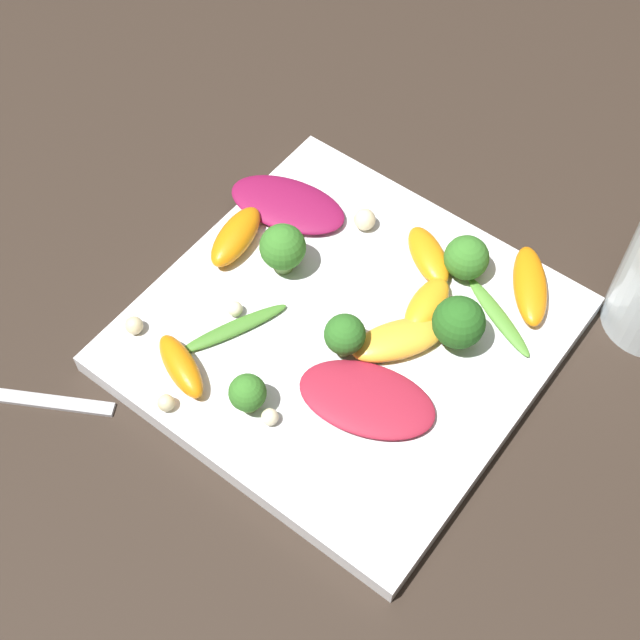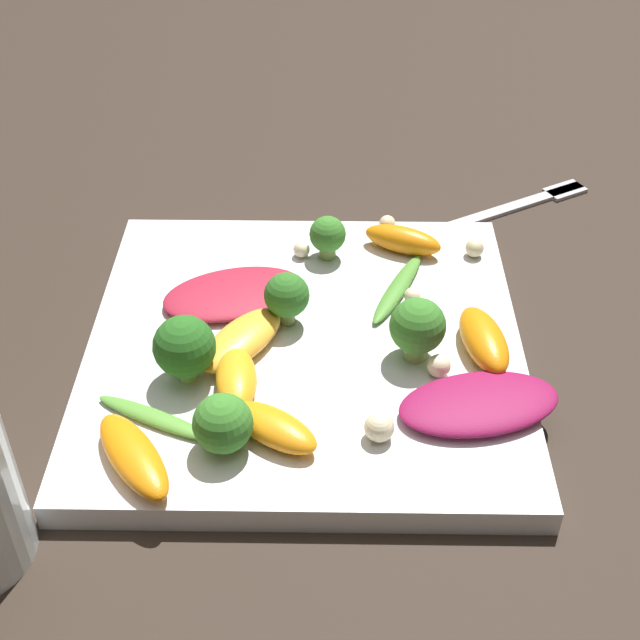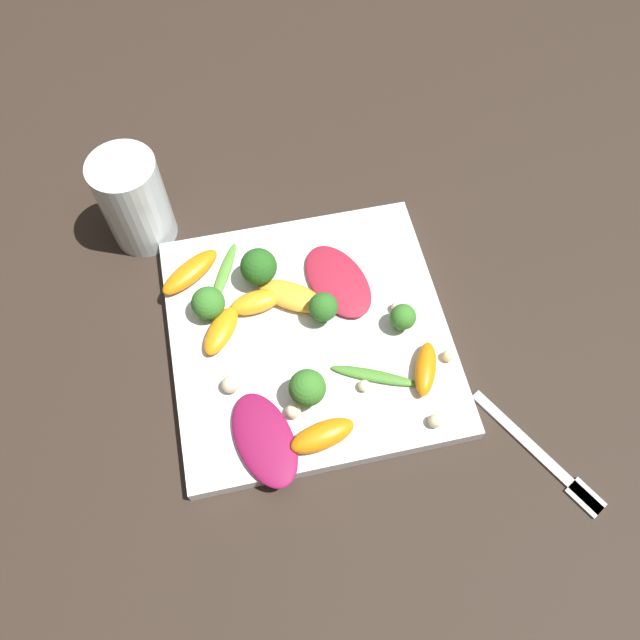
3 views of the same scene
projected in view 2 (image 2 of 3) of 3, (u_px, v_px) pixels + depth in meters
The scene contains 24 objects.
ground_plane at pixel (305, 359), 0.64m from camera, with size 2.40×2.40×0.00m, color #2D231C.
plate at pixel (305, 349), 0.63m from camera, with size 0.30×0.30×0.02m.
fork at pixel (526, 201), 0.80m from camera, with size 0.09×0.15×0.01m.
radicchio_leaf_0 at pixel (234, 294), 0.66m from camera, with size 0.09×0.12×0.01m.
radicchio_leaf_1 at pixel (479, 404), 0.57m from camera, with size 0.08×0.12×0.01m.
orange_segment_0 at pixel (242, 340), 0.61m from camera, with size 0.08×0.07×0.02m.
orange_segment_1 at pixel (403, 240), 0.70m from camera, with size 0.04×0.07×0.02m.
orange_segment_2 at pixel (274, 428), 0.55m from camera, with size 0.06×0.07×0.02m.
orange_segment_3 at pixel (236, 379), 0.58m from camera, with size 0.06×0.03×0.02m.
orange_segment_4 at pixel (484, 340), 0.61m from camera, with size 0.07×0.04×0.02m.
orange_segment_5 at pixel (133, 456), 0.53m from camera, with size 0.08×0.07×0.02m.
broccoli_floret_0 at pixel (287, 296), 0.62m from camera, with size 0.03×0.03×0.04m.
broccoli_floret_1 at pixel (223, 424), 0.53m from camera, with size 0.04×0.04×0.04m.
broccoli_floret_2 at pixel (417, 327), 0.59m from camera, with size 0.04×0.04×0.05m.
broccoli_floret_3 at pixel (328, 236), 0.69m from camera, with size 0.03×0.03×0.04m.
broccoli_floret_4 at pixel (184, 347), 0.58m from camera, with size 0.04×0.04×0.05m.
arugula_sprig_0 at pixel (398, 288), 0.67m from camera, with size 0.09×0.05×0.01m.
arugula_sprig_1 at pixel (155, 418), 0.56m from camera, with size 0.05×0.08×0.01m.
macadamia_nut_0 at pixel (379, 427), 0.55m from camera, with size 0.02×0.02×0.02m.
macadamia_nut_1 at pixel (439, 366), 0.59m from camera, with size 0.02×0.02×0.02m.
macadamia_nut_2 at pixel (387, 223), 0.73m from camera, with size 0.01×0.01×0.01m.
macadamia_nut_3 at pixel (302, 249), 0.70m from camera, with size 0.01×0.01×0.01m.
macadamia_nut_4 at pixel (475, 248), 0.70m from camera, with size 0.01×0.01×0.01m.
macadamia_nut_5 at pixel (413, 296), 0.65m from camera, with size 0.01×0.01×0.01m.
Camera 2 is at (0.47, 0.02, 0.43)m, focal length 50.00 mm.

